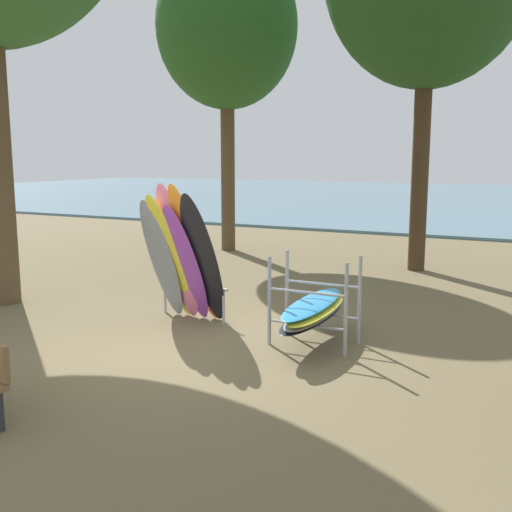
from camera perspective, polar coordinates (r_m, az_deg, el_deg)
name	(u,v)px	position (r m, az deg, el deg)	size (l,w,h in m)	color
ground_plane	(179,346)	(8.53, -7.22, -8.43)	(80.00, 80.00, 0.00)	brown
lake_water	(472,199)	(38.03, 19.68, 5.06)	(80.00, 36.00, 0.10)	slate
tree_far_left_back	(227,28)	(17.03, -2.76, 20.66)	(3.73, 3.73, 8.10)	brown
leaning_board_pile	(182,258)	(9.47, -6.94, -0.21)	(1.42, 1.05, 2.22)	gray
board_storage_rack	(314,309)	(8.48, 5.51, -5.02)	(1.15, 2.13, 1.25)	#9EA0A5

